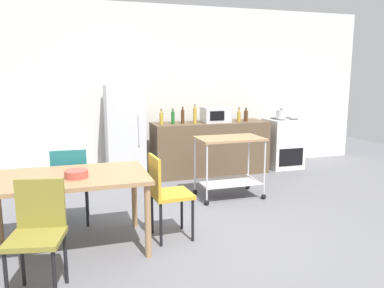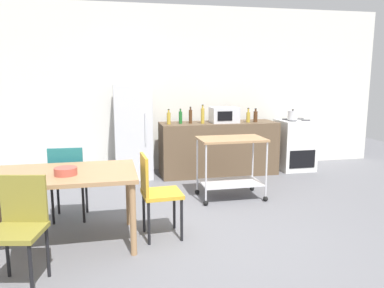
{
  "view_description": "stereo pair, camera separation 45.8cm",
  "coord_description": "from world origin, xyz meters",
  "px_view_note": "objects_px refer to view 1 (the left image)",
  "views": [
    {
      "loc": [
        -1.38,
        -3.53,
        1.69
      ],
      "look_at": [
        0.13,
        1.2,
        0.8
      ],
      "focal_mm": 35.78,
      "sensor_mm": 36.0,
      "label": 1
    },
    {
      "loc": [
        -0.94,
        -3.64,
        1.69
      ],
      "look_at": [
        0.13,
        1.2,
        0.8
      ],
      "focal_mm": 35.78,
      "sensor_mm": 36.0,
      "label": 2
    }
  ],
  "objects_px": {
    "bottle_olive_oil": "(183,116)",
    "bottle_soy_sauce": "(239,116)",
    "chair_olive": "(38,229)",
    "kitchen_cart": "(229,157)",
    "bottle_vinegar": "(195,115)",
    "bottle_hot_sauce": "(173,117)",
    "chair_mustard": "(166,191)",
    "dining_table": "(68,184)",
    "chair_teal": "(70,181)",
    "bottle_wine": "(161,118)",
    "stove_oven": "(283,143)",
    "bottle_sparkling_water": "(246,116)",
    "refrigerator": "(125,132)",
    "microwave": "(216,115)",
    "fruit_bowl": "(76,174)",
    "kettle": "(281,114)"
  },
  "relations": [
    {
      "from": "stove_oven",
      "to": "bottle_vinegar",
      "type": "relative_size",
      "value": 2.93
    },
    {
      "from": "bottle_wine",
      "to": "bottle_olive_oil",
      "type": "height_order",
      "value": "bottle_olive_oil"
    },
    {
      "from": "bottle_hot_sauce",
      "to": "bottle_olive_oil",
      "type": "relative_size",
      "value": 0.9
    },
    {
      "from": "bottle_hot_sauce",
      "to": "refrigerator",
      "type": "bearing_deg",
      "value": 171.15
    },
    {
      "from": "bottle_sparkling_water",
      "to": "fruit_bowl",
      "type": "bearing_deg",
      "value": -139.94
    },
    {
      "from": "kitchen_cart",
      "to": "chair_teal",
      "type": "bearing_deg",
      "value": -169.4
    },
    {
      "from": "bottle_hot_sauce",
      "to": "bottle_soy_sauce",
      "type": "relative_size",
      "value": 1.02
    },
    {
      "from": "bottle_olive_oil",
      "to": "bottle_vinegar",
      "type": "xyz_separation_m",
      "value": [
        0.19,
        -0.08,
        0.01
      ]
    },
    {
      "from": "microwave",
      "to": "bottle_sparkling_water",
      "type": "xyz_separation_m",
      "value": [
        0.55,
        -0.03,
        -0.03
      ]
    },
    {
      "from": "bottle_soy_sauce",
      "to": "dining_table",
      "type": "bearing_deg",
      "value": -140.78
    },
    {
      "from": "dining_table",
      "to": "bottle_vinegar",
      "type": "bearing_deg",
      "value": 48.64
    },
    {
      "from": "chair_olive",
      "to": "kitchen_cart",
      "type": "relative_size",
      "value": 0.98
    },
    {
      "from": "bottle_wine",
      "to": "bottle_vinegar",
      "type": "relative_size",
      "value": 0.79
    },
    {
      "from": "bottle_sparkling_water",
      "to": "chair_teal",
      "type": "bearing_deg",
      "value": -150.78
    },
    {
      "from": "dining_table",
      "to": "bottle_hot_sauce",
      "type": "distance_m",
      "value": 2.93
    },
    {
      "from": "microwave",
      "to": "dining_table",
      "type": "bearing_deg",
      "value": -135.79
    },
    {
      "from": "chair_mustard",
      "to": "bottle_sparkling_water",
      "type": "height_order",
      "value": "bottle_sparkling_water"
    },
    {
      "from": "bottle_hot_sauce",
      "to": "bottle_sparkling_water",
      "type": "distance_m",
      "value": 1.31
    },
    {
      "from": "bottle_vinegar",
      "to": "microwave",
      "type": "height_order",
      "value": "bottle_vinegar"
    },
    {
      "from": "refrigerator",
      "to": "microwave",
      "type": "relative_size",
      "value": 3.37
    },
    {
      "from": "bottle_wine",
      "to": "bottle_hot_sauce",
      "type": "bearing_deg",
      "value": 9.68
    },
    {
      "from": "chair_olive",
      "to": "chair_mustard",
      "type": "xyz_separation_m",
      "value": [
        1.19,
        0.68,
        0.0
      ]
    },
    {
      "from": "chair_olive",
      "to": "bottle_vinegar",
      "type": "xyz_separation_m",
      "value": [
        2.27,
        3.02,
        0.52
      ]
    },
    {
      "from": "dining_table",
      "to": "chair_teal",
      "type": "xyz_separation_m",
      "value": [
        0.01,
        0.67,
        -0.15
      ]
    },
    {
      "from": "kitchen_cart",
      "to": "microwave",
      "type": "relative_size",
      "value": 1.98
    },
    {
      "from": "bottle_hot_sauce",
      "to": "microwave",
      "type": "height_order",
      "value": "microwave"
    },
    {
      "from": "bottle_olive_oil",
      "to": "microwave",
      "type": "height_order",
      "value": "bottle_olive_oil"
    },
    {
      "from": "bottle_wine",
      "to": "fruit_bowl",
      "type": "distance_m",
      "value": 2.83
    },
    {
      "from": "chair_olive",
      "to": "kettle",
      "type": "bearing_deg",
      "value": 50.17
    },
    {
      "from": "chair_teal",
      "to": "microwave",
      "type": "distance_m",
      "value": 2.99
    },
    {
      "from": "dining_table",
      "to": "chair_mustard",
      "type": "distance_m",
      "value": 0.96
    },
    {
      "from": "bottle_wine",
      "to": "bottle_vinegar",
      "type": "height_order",
      "value": "bottle_vinegar"
    },
    {
      "from": "chair_olive",
      "to": "bottle_vinegar",
      "type": "distance_m",
      "value": 3.81
    },
    {
      "from": "bottle_hot_sauce",
      "to": "kettle",
      "type": "distance_m",
      "value": 2.0
    },
    {
      "from": "chair_olive",
      "to": "refrigerator",
      "type": "distance_m",
      "value": 3.41
    },
    {
      "from": "dining_table",
      "to": "bottle_soy_sauce",
      "type": "bearing_deg",
      "value": 39.22
    },
    {
      "from": "kettle",
      "to": "bottle_hot_sauce",
      "type": "bearing_deg",
      "value": 178.34
    },
    {
      "from": "kitchen_cart",
      "to": "bottle_soy_sauce",
      "type": "distance_m",
      "value": 1.5
    },
    {
      "from": "refrigerator",
      "to": "bottle_wine",
      "type": "distance_m",
      "value": 0.64
    },
    {
      "from": "bottle_wine",
      "to": "refrigerator",
      "type": "bearing_deg",
      "value": 164.88
    },
    {
      "from": "bottle_olive_oil",
      "to": "bottle_soy_sauce",
      "type": "xyz_separation_m",
      "value": [
        1.0,
        -0.07,
        -0.02
      ]
    },
    {
      "from": "chair_mustard",
      "to": "bottle_hot_sauce",
      "type": "bearing_deg",
      "value": -19.83
    },
    {
      "from": "chair_mustard",
      "to": "bottle_wine",
      "type": "distance_m",
      "value": 2.47
    },
    {
      "from": "chair_mustard",
      "to": "fruit_bowl",
      "type": "bearing_deg",
      "value": 92.5
    },
    {
      "from": "bottle_wine",
      "to": "bottle_soy_sauce",
      "type": "xyz_separation_m",
      "value": [
        1.37,
        -0.02,
        -0.01
      ]
    },
    {
      "from": "bottle_wine",
      "to": "bottle_olive_oil",
      "type": "bearing_deg",
      "value": 6.93
    },
    {
      "from": "dining_table",
      "to": "bottle_sparkling_water",
      "type": "height_order",
      "value": "bottle_sparkling_water"
    },
    {
      "from": "stove_oven",
      "to": "bottle_sparkling_water",
      "type": "xyz_separation_m",
      "value": [
        -0.81,
        -0.09,
        0.55
      ]
    },
    {
      "from": "bottle_hot_sauce",
      "to": "kettle",
      "type": "relative_size",
      "value": 1.04
    },
    {
      "from": "kitchen_cart",
      "to": "bottle_wine",
      "type": "xyz_separation_m",
      "value": [
        -0.66,
        1.27,
        0.43
      ]
    }
  ]
}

